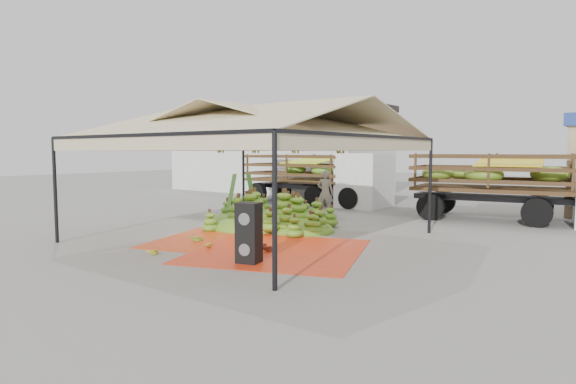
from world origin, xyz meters
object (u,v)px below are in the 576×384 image
Objects in this scene: speaker_stack at (249,233)px; truck_right at (530,179)px; truck_left at (321,173)px; banana_heap at (271,209)px; vendor at (325,193)px.

truck_right reaches higher than speaker_stack.
banana_heap is at bearing -71.49° from truck_left.
speaker_stack is at bearing -56.55° from banana_heap.
speaker_stack is at bearing 94.98° from vendor.
vendor reaches higher than banana_heap.
speaker_stack is 11.81m from truck_right.
speaker_stack is at bearing -117.27° from truck_right.
vendor is 4.49m from truck_left.
truck_left is at bearing 109.51° from banana_heap.
truck_right is (7.01, 6.47, 1.01)m from banana_heap.
banana_heap is 0.71× the size of truck_right.
banana_heap is 3.00× the size of vendor.
truck_left reaches higher than vendor.
speaker_stack is 0.76× the size of vendor.
truck_left is at bearing 168.08° from truck_right.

